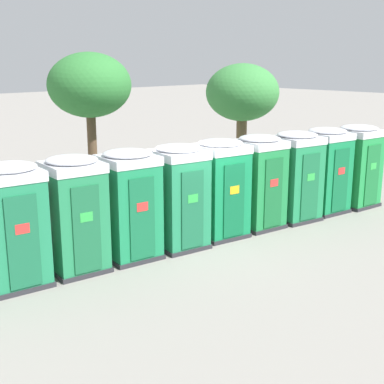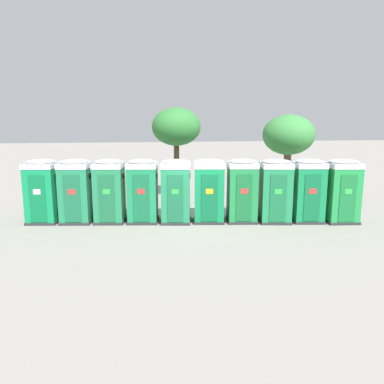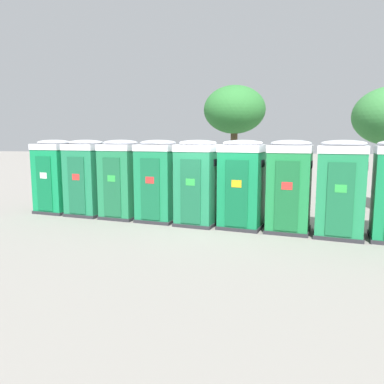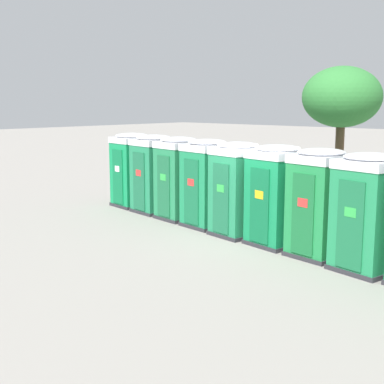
{
  "view_description": "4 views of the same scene",
  "coord_description": "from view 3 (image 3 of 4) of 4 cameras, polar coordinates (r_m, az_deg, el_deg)",
  "views": [
    {
      "loc": [
        -9.09,
        -9.26,
        4.5
      ],
      "look_at": [
        -0.26,
        -0.07,
        1.32
      ],
      "focal_mm": 50.0,
      "sensor_mm": 36.0,
      "label": 1
    },
    {
      "loc": [
        -2.38,
        -14.64,
        4.0
      ],
      "look_at": [
        -0.03,
        -0.1,
        1.22
      ],
      "focal_mm": 35.0,
      "sensor_mm": 36.0,
      "label": 2
    },
    {
      "loc": [
        1.55,
        -10.91,
        2.55
      ],
      "look_at": [
        -0.87,
        0.02,
        0.97
      ],
      "focal_mm": 35.0,
      "sensor_mm": 36.0,
      "label": 3
    },
    {
      "loc": [
        8.05,
        -11.25,
        3.57
      ],
      "look_at": [
        -2.64,
        0.29,
        0.93
      ],
      "focal_mm": 50.0,
      "sensor_mm": 36.0,
      "label": 4
    }
  ],
  "objects": [
    {
      "name": "portapotty_0",
      "position": [
        13.94,
        -20.04,
        2.31
      ],
      "size": [
        1.36,
        1.36,
        2.54
      ],
      "color": "#2D2D33",
      "rests_on": "ground"
    },
    {
      "name": "portapotty_5",
      "position": [
        10.86,
        7.63,
        1.24
      ],
      "size": [
        1.4,
        1.39,
        2.54
      ],
      "color": "#2D2D33",
      "rests_on": "ground"
    },
    {
      "name": "portapotty_6",
      "position": [
        10.64,
        14.61,
        0.91
      ],
      "size": [
        1.32,
        1.35,
        2.54
      ],
      "color": "#2D2D33",
      "rests_on": "ground"
    },
    {
      "name": "portapotty_7",
      "position": [
        10.5,
        21.78,
        0.5
      ],
      "size": [
        1.41,
        1.39,
        2.54
      ],
      "color": "#2D2D33",
      "rests_on": "ground"
    },
    {
      "name": "portapotty_4",
      "position": [
        11.16,
        0.88,
        1.49
      ],
      "size": [
        1.34,
        1.37,
        2.54
      ],
      "color": "#2D2D33",
      "rests_on": "ground"
    },
    {
      "name": "portapotty_3",
      "position": [
        11.74,
        -5.13,
        1.78
      ],
      "size": [
        1.35,
        1.36,
        2.54
      ],
      "color": "#2D2D33",
      "rests_on": "ground"
    },
    {
      "name": "portapotty_2",
      "position": [
        12.37,
        -10.69,
        1.99
      ],
      "size": [
        1.32,
        1.35,
        2.54
      ],
      "color": "#2D2D33",
      "rests_on": "ground"
    },
    {
      "name": "portapotty_1",
      "position": [
        13.1,
        -15.69,
        2.16
      ],
      "size": [
        1.36,
        1.35,
        2.54
      ],
      "color": "#2D2D33",
      "rests_on": "ground"
    },
    {
      "name": "ground_plane",
      "position": [
        11.31,
        4.3,
        -5.03
      ],
      "size": [
        120.0,
        120.0,
        0.0
      ],
      "primitive_type": "plane",
      "color": "gray"
    },
    {
      "name": "street_tree_1",
      "position": [
        15.54,
        6.49,
        12.2
      ],
      "size": [
        2.48,
        2.48,
        4.7
      ],
      "color": "brown",
      "rests_on": "ground"
    }
  ]
}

